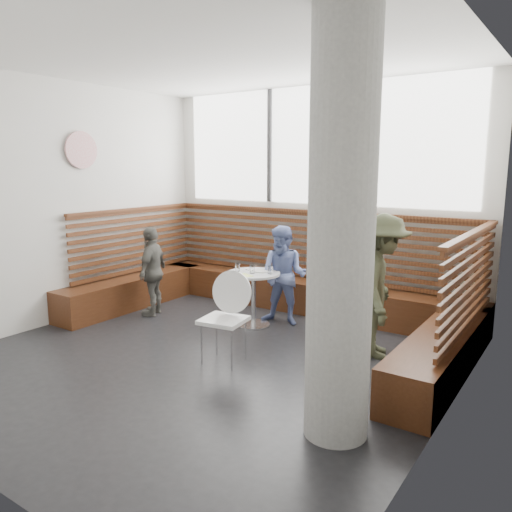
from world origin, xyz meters
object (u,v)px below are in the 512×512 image
Objects in this scene: child_left at (153,271)px; cafe_table at (253,288)px; cafe_chair at (228,310)px; child_back at (284,276)px; concrete_column at (341,234)px; adult_man at (381,286)px.

cafe_table is at bearing 82.78° from child_left.
child_back is (-0.17, 1.45, 0.09)m from cafe_chair.
child_back is at bearing 129.59° from concrete_column.
concrete_column is 2.01× the size of adult_man.
cafe_table is 1.52m from child_left.
adult_man is 1.26× the size of child_left.
concrete_column is at bearing -60.33° from child_back.
adult_man is (-0.32, 1.78, -0.80)m from concrete_column.
cafe_chair is 2.07m from child_left.
concrete_column is at bearing -41.95° from cafe_table.
cafe_table is 0.44m from child_back.
cafe_chair is 0.61× the size of adult_man.
concrete_column is 2.43× the size of child_back.
concrete_column is at bearing 171.65° from adult_man.
concrete_column is 2.54× the size of child_left.
adult_man is (1.30, 1.07, 0.22)m from cafe_chair.
adult_man is (1.75, -0.08, 0.28)m from cafe_table.
cafe_table is 0.55× the size of child_back.
child_back reaches higher than cafe_chair.
adult_man reaches higher than cafe_chair.
concrete_column reaches higher than cafe_chair.
adult_man is 1.21× the size of child_back.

